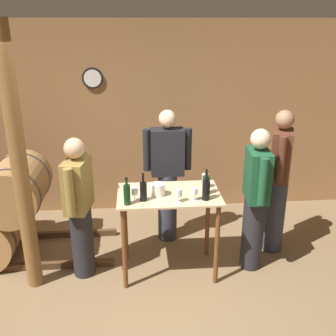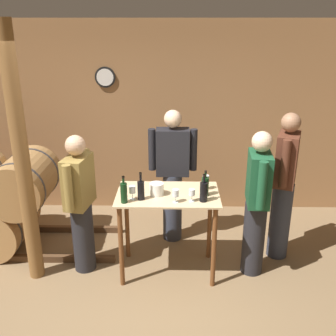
% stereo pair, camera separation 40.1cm
% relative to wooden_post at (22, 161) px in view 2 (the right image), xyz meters
% --- Properties ---
extents(ground_plane, '(14.00, 14.00, 0.00)m').
position_rel_wooden_post_xyz_m(ground_plane, '(1.24, -0.72, -1.35)').
color(ground_plane, brown).
extents(back_wall, '(8.40, 0.08, 2.70)m').
position_rel_wooden_post_xyz_m(back_wall, '(1.23, 1.78, 0.00)').
color(back_wall, '#996B42').
rests_on(back_wall, ground_plane).
extents(tasting_table, '(1.08, 0.66, 0.96)m').
position_rel_wooden_post_xyz_m(tasting_table, '(1.46, 0.12, -0.59)').
color(tasting_table, '#D1B284').
rests_on(tasting_table, ground_plane).
extents(wooden_post, '(0.16, 0.16, 2.70)m').
position_rel_wooden_post_xyz_m(wooden_post, '(0.00, 0.00, 0.00)').
color(wooden_post, brown).
rests_on(wooden_post, ground_plane).
extents(wine_bottle_far_left, '(0.07, 0.07, 0.28)m').
position_rel_wooden_post_xyz_m(wine_bottle_far_left, '(1.02, -0.11, -0.28)').
color(wine_bottle_far_left, black).
rests_on(wine_bottle_far_left, tasting_table).
extents(wine_bottle_left, '(0.07, 0.07, 0.29)m').
position_rel_wooden_post_xyz_m(wine_bottle_left, '(1.19, -0.03, -0.29)').
color(wine_bottle_left, black).
rests_on(wine_bottle_left, tasting_table).
extents(wine_bottle_center, '(0.08, 0.08, 0.29)m').
position_rel_wooden_post_xyz_m(wine_bottle_center, '(1.82, -0.06, -0.29)').
color(wine_bottle_center, black).
rests_on(wine_bottle_center, tasting_table).
extents(wine_bottle_right, '(0.08, 0.08, 0.28)m').
position_rel_wooden_post_xyz_m(wine_bottle_right, '(1.84, 0.08, -0.29)').
color(wine_bottle_right, black).
rests_on(wine_bottle_right, tasting_table).
extents(wine_glass_near_left, '(0.07, 0.07, 0.15)m').
position_rel_wooden_post_xyz_m(wine_glass_near_left, '(1.10, -0.03, -0.29)').
color(wine_glass_near_left, silver).
rests_on(wine_glass_near_left, tasting_table).
extents(wine_glass_near_center, '(0.07, 0.07, 0.14)m').
position_rel_wooden_post_xyz_m(wine_glass_near_center, '(1.54, -0.09, -0.30)').
color(wine_glass_near_center, silver).
rests_on(wine_glass_near_center, tasting_table).
extents(wine_glass_near_right, '(0.06, 0.06, 0.13)m').
position_rel_wooden_post_xyz_m(wine_glass_near_right, '(1.70, -0.07, -0.30)').
color(wine_glass_near_right, silver).
rests_on(wine_glass_near_right, tasting_table).
extents(wine_glass_far_side, '(0.07, 0.07, 0.16)m').
position_rel_wooden_post_xyz_m(wine_glass_far_side, '(1.86, 0.24, -0.27)').
color(wine_glass_far_side, silver).
rests_on(wine_glass_far_side, tasting_table).
extents(ice_bucket, '(0.15, 0.15, 0.13)m').
position_rel_wooden_post_xyz_m(ice_bucket, '(1.34, 0.08, -0.33)').
color(ice_bucket, white).
rests_on(ice_bucket, tasting_table).
extents(person_host, '(0.25, 0.59, 1.64)m').
position_rel_wooden_post_xyz_m(person_host, '(2.40, 0.12, -0.49)').
color(person_host, '#232328').
rests_on(person_host, ground_plane).
extents(person_visitor_with_scarf, '(0.34, 0.56, 1.75)m').
position_rel_wooden_post_xyz_m(person_visitor_with_scarf, '(2.77, 0.45, -0.42)').
color(person_visitor_with_scarf, '#333847').
rests_on(person_visitor_with_scarf, ground_plane).
extents(person_visitor_bearded, '(0.29, 0.58, 1.58)m').
position_rel_wooden_post_xyz_m(person_visitor_bearded, '(0.51, 0.14, -0.52)').
color(person_visitor_bearded, '#232328').
rests_on(person_visitor_bearded, ground_plane).
extents(person_visitor_near_door, '(0.59, 0.24, 1.69)m').
position_rel_wooden_post_xyz_m(person_visitor_near_door, '(1.50, 0.83, -0.45)').
color(person_visitor_near_door, '#333847').
rests_on(person_visitor_near_door, ground_plane).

